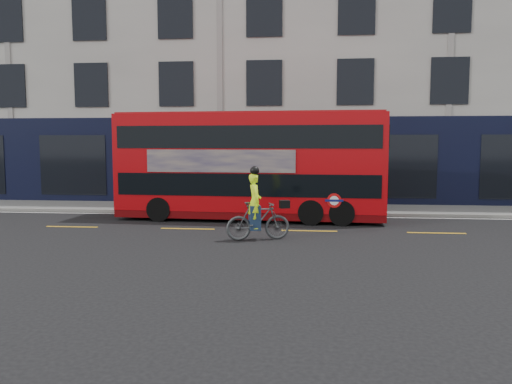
# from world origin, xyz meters

# --- Properties ---
(ground) EXTENTS (120.00, 120.00, 0.00)m
(ground) POSITION_xyz_m (0.00, 0.00, 0.00)
(ground) COLOR black
(ground) RESTS_ON ground
(pavement) EXTENTS (60.00, 3.00, 0.12)m
(pavement) POSITION_xyz_m (0.00, 6.50, 0.06)
(pavement) COLOR slate
(pavement) RESTS_ON ground
(kerb) EXTENTS (60.00, 0.12, 0.13)m
(kerb) POSITION_xyz_m (0.00, 5.00, 0.07)
(kerb) COLOR gray
(kerb) RESTS_ON ground
(building_terrace) EXTENTS (50.00, 10.07, 15.00)m
(building_terrace) POSITION_xyz_m (0.00, 12.94, 7.49)
(building_terrace) COLOR #B8B6AD
(building_terrace) RESTS_ON ground
(road_edge_line) EXTENTS (58.00, 0.10, 0.01)m
(road_edge_line) POSITION_xyz_m (0.00, 4.70, 0.00)
(road_edge_line) COLOR silver
(road_edge_line) RESTS_ON ground
(lane_dashes) EXTENTS (58.00, 0.12, 0.01)m
(lane_dashes) POSITION_xyz_m (0.00, 1.50, 0.00)
(lane_dashes) COLOR gold
(lane_dashes) RESTS_ON ground
(bus) EXTENTS (9.88, 2.72, 3.94)m
(bus) POSITION_xyz_m (1.86, 3.80, 2.02)
(bus) COLOR #AD060B
(bus) RESTS_ON ground
(cyclist) EXTENTS (1.95, 1.04, 2.17)m
(cyclist) POSITION_xyz_m (2.48, -0.18, 0.72)
(cyclist) COLOR #434648
(cyclist) RESTS_ON ground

